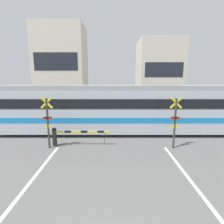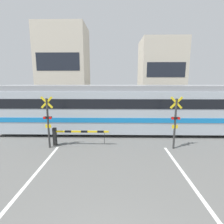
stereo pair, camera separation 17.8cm
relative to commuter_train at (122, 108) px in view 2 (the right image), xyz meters
name	(u,v)px [view 2 (the right image)]	position (x,y,z in m)	size (l,w,h in m)	color
rail_track_near	(112,134)	(-0.71, -0.72, -1.81)	(50.00, 0.10, 0.08)	gray
rail_track_far	(112,129)	(-0.71, 0.72, -1.81)	(50.00, 0.10, 0.08)	gray
commuter_train	(122,108)	(0.00, 0.00, 0.00)	(17.46, 2.96, 3.46)	#ADB7C1
crossing_barrier_near	(68,134)	(-3.28, -2.78, -1.16)	(3.31, 0.20, 1.08)	black
crossing_barrier_far	(142,116)	(1.86, 2.56, -1.16)	(3.31, 0.20, 1.08)	black
crossing_signal_left	(48,120)	(-4.27, -3.14, -0.21)	(0.68, 0.15, 2.98)	#333333
crossing_signal_right	(175,121)	(2.85, -3.14, -0.21)	(0.68, 0.15, 2.98)	#333333
building_left_of_street	(64,68)	(-7.68, 12.54, 3.64)	(6.50, 5.46, 10.97)	beige
building_right_of_street	(160,74)	(5.86, 12.54, 2.73)	(5.71, 5.46, 9.16)	beige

